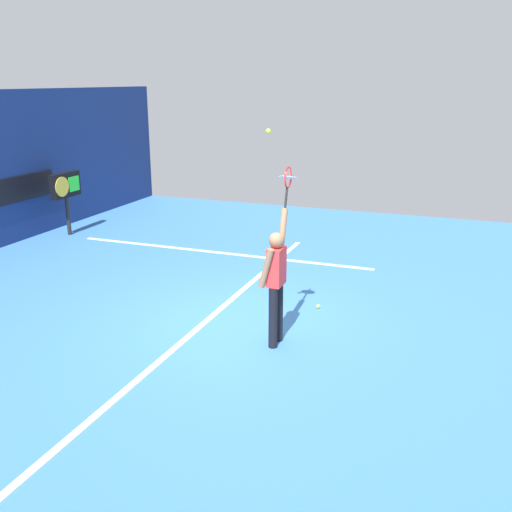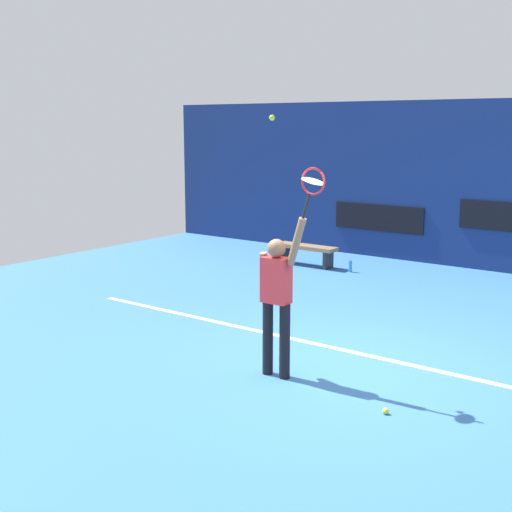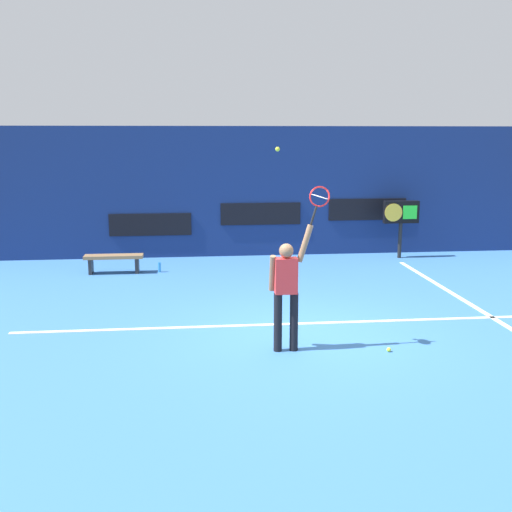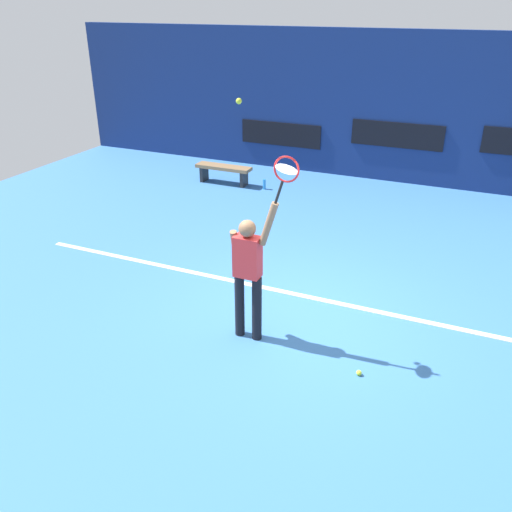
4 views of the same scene
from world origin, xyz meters
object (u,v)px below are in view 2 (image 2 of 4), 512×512
Objects in this scene: court_bench at (306,250)px; tennis_ball at (272,118)px; tennis_racket at (312,184)px; water_bottle at (350,266)px; spare_ball at (386,411)px; tennis_player at (277,295)px.

tennis_ball is at bearing -61.03° from court_bench.
tennis_racket reaches higher than water_bottle.
spare_ball is at bearing -57.80° from water_bottle.
tennis_racket is at bearing -65.08° from water_bottle.
tennis_racket is at bearing -56.91° from court_bench.
spare_ball is (4.88, -6.03, -0.30)m from court_bench.
tennis_racket is 2.61× the size of water_bottle.
tennis_ball is 6.77m from water_bottle.
water_bottle is at bearing 110.93° from tennis_player.
spare_ball is at bearing -10.23° from tennis_ball.
court_bench is (-3.30, 5.80, -0.67)m from tennis_player.
tennis_ball is (-0.14, 0.08, 2.08)m from tennis_player.
tennis_player is 1.87m from spare_ball.
water_bottle is 3.53× the size of spare_ball.
court_bench is 5.83× the size of water_bottle.
tennis_ball is at bearing 149.72° from tennis_player.
tennis_racket reaches higher than spare_ball.
water_bottle is at bearing 114.92° from tennis_racket.
tennis_racket is 7.22m from court_bench.
court_bench is at bearing 118.97° from tennis_ball.
tennis_racket is 6.78m from water_bottle.
tennis_player is at bearing 179.49° from tennis_racket.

